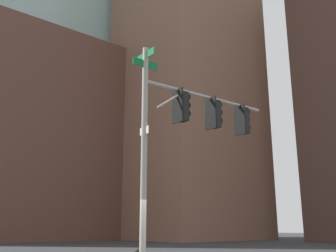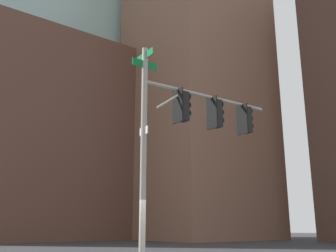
# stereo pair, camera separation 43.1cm
# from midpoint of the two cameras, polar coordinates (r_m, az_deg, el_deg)

# --- Properties ---
(signal_pole_assembly) EXTENTS (5.80, 0.99, 7.32)m
(signal_pole_assembly) POSITION_cam_midpoint_polar(r_m,az_deg,el_deg) (13.21, 2.86, 0.32)
(signal_pole_assembly) COLOR #9E998C
(signal_pole_assembly) RESTS_ON ground_plane
(building_brick_nearside) EXTENTS (18.26, 17.08, 52.19)m
(building_brick_nearside) POSITION_cam_midpoint_polar(r_m,az_deg,el_deg) (62.61, 2.60, 8.41)
(building_brick_nearside) COLOR #845B47
(building_brick_nearside) RESTS_ON ground_plane
(building_brick_midblock) EXTENTS (23.49, 14.32, 28.14)m
(building_brick_midblock) POSITION_cam_midpoint_polar(r_m,az_deg,el_deg) (58.04, -19.30, -1.41)
(building_brick_midblock) COLOR brown
(building_brick_midblock) RESTS_ON ground_plane
(building_glass_tower) EXTENTS (33.05, 25.51, 62.73)m
(building_glass_tower) POSITION_cam_midpoint_polar(r_m,az_deg,el_deg) (74.05, -23.31, 10.35)
(building_glass_tower) COLOR #9EC6C1
(building_glass_tower) RESTS_ON ground_plane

